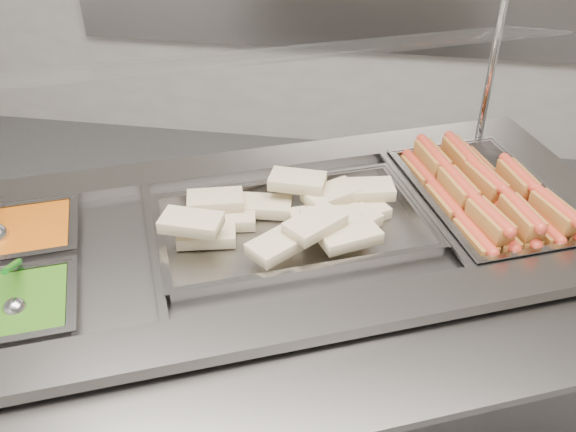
# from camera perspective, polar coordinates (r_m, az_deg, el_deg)

# --- Properties ---
(steam_counter) EXTENTS (2.05, 1.51, 0.90)m
(steam_counter) POSITION_cam_1_polar(r_m,az_deg,el_deg) (1.96, -1.44, -11.59)
(steam_counter) COLOR slate
(steam_counter) RESTS_ON ground
(tray_rail) EXTENTS (1.74, 1.03, 0.05)m
(tray_rail) POSITION_cam_1_polar(r_m,az_deg,el_deg) (1.34, 3.59, -15.03)
(tray_rail) COLOR gray
(tray_rail) RESTS_ON steam_counter
(sneeze_guard) EXTENTS (1.62, 0.93, 0.44)m
(sneeze_guard) POSITION_cam_1_polar(r_m,az_deg,el_deg) (1.68, -3.63, 13.52)
(sneeze_guard) COLOR silver
(sneeze_guard) RESTS_ON steam_counter
(pan_hotdogs) EXTENTS (0.53, 0.64, 0.10)m
(pan_hotdogs) POSITION_cam_1_polar(r_m,az_deg,el_deg) (1.90, 16.96, 0.92)
(pan_hotdogs) COLOR gray
(pan_hotdogs) RESTS_ON steam_counter
(pan_wraps) EXTENTS (0.78, 0.64, 0.07)m
(pan_wraps) POSITION_cam_1_polar(r_m,az_deg,el_deg) (1.69, 0.33, -1.31)
(pan_wraps) COLOR gray
(pan_wraps) RESTS_ON steam_counter
(pan_beans) EXTENTS (0.37, 0.34, 0.10)m
(pan_beans) POSITION_cam_1_polar(r_m,az_deg,el_deg) (1.81, -22.95, -2.25)
(pan_beans) COLOR gray
(pan_beans) RESTS_ON steam_counter
(pan_peas) EXTENTS (0.37, 0.34, 0.10)m
(pan_peas) POSITION_cam_1_polar(r_m,az_deg,el_deg) (1.59, -23.76, -8.35)
(pan_peas) COLOR gray
(pan_peas) RESTS_ON steam_counter
(hotdogs_in_buns) EXTENTS (0.48, 0.56, 0.12)m
(hotdogs_in_buns) POSITION_cam_1_polar(r_m,az_deg,el_deg) (1.86, 17.18, 1.85)
(hotdogs_in_buns) COLOR brown
(hotdogs_in_buns) RESTS_ON pan_hotdogs
(tortilla_wraps) EXTENTS (0.58, 0.43, 0.10)m
(tortilla_wraps) POSITION_cam_1_polar(r_m,az_deg,el_deg) (1.69, 1.02, 0.23)
(tortilla_wraps) COLOR tan
(tortilla_wraps) RESTS_ON pan_wraps
(serving_spoon) EXTENTS (0.10, 0.17, 0.13)m
(serving_spoon) POSITION_cam_1_polar(r_m,az_deg,el_deg) (1.55, -23.12, -6.99)
(serving_spoon) COLOR #B3B2B7
(serving_spoon) RESTS_ON pan_peas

